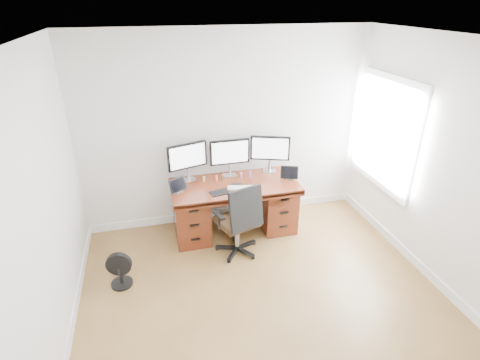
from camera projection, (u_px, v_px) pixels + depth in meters
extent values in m
plane|color=brown|center=(276.00, 327.00, 3.79)|extent=(4.50, 4.50, 0.00)
cube|color=silver|center=(227.00, 131.00, 5.15)|extent=(4.00, 0.10, 2.70)
cube|color=silver|center=(477.00, 187.00, 3.63)|extent=(0.10, 4.50, 2.70)
cube|color=white|center=(385.00, 133.00, 4.91)|extent=(0.04, 1.30, 1.50)
cube|color=white|center=(384.00, 133.00, 4.91)|extent=(0.01, 1.15, 1.35)
cube|color=#5A2212|center=(235.00, 185.00, 5.03)|extent=(1.70, 0.80, 0.05)
cube|color=#5A2212|center=(191.00, 214.00, 5.09)|extent=(0.45, 0.70, 0.70)
cube|color=#5A2212|center=(275.00, 203.00, 5.36)|extent=(0.45, 0.70, 0.70)
cube|color=#45190C|center=(230.00, 190.00, 5.39)|extent=(0.74, 0.03, 0.40)
cylinder|color=black|center=(237.00, 248.00, 4.92)|extent=(0.67, 0.67, 0.08)
cylinder|color=silver|center=(237.00, 234.00, 4.81)|extent=(0.06, 0.06, 0.38)
cube|color=#341F0F|center=(237.00, 221.00, 4.73)|extent=(0.57, 0.55, 0.07)
cube|color=black|center=(246.00, 209.00, 4.44)|extent=(0.43, 0.18, 0.52)
cube|color=black|center=(219.00, 215.00, 4.53)|extent=(0.12, 0.24, 0.03)
cube|color=black|center=(254.00, 204.00, 4.78)|extent=(0.12, 0.24, 0.03)
cylinder|color=black|center=(122.00, 283.00, 4.35)|extent=(0.25, 0.25, 0.03)
cylinder|color=black|center=(121.00, 275.00, 4.29)|extent=(0.04, 0.04, 0.21)
cylinder|color=black|center=(119.00, 265.00, 4.23)|extent=(0.30, 0.12, 0.29)
cube|color=silver|center=(189.00, 180.00, 5.13)|extent=(0.21, 0.19, 0.01)
cylinder|color=silver|center=(188.00, 174.00, 5.09)|extent=(0.04, 0.04, 0.18)
cube|color=black|center=(187.00, 156.00, 4.97)|extent=(0.54, 0.19, 0.35)
cube|color=white|center=(188.00, 156.00, 4.96)|extent=(0.48, 0.15, 0.30)
cube|color=silver|center=(230.00, 175.00, 5.26)|extent=(0.18, 0.14, 0.01)
cylinder|color=silver|center=(230.00, 170.00, 5.22)|extent=(0.04, 0.04, 0.18)
cube|color=black|center=(230.00, 152.00, 5.10)|extent=(0.55, 0.04, 0.35)
cube|color=white|center=(230.00, 152.00, 5.08)|extent=(0.50, 0.01, 0.30)
cube|color=silver|center=(269.00, 171.00, 5.38)|extent=(0.22, 0.19, 0.01)
cylinder|color=silver|center=(269.00, 165.00, 5.35)|extent=(0.04, 0.04, 0.18)
cube|color=black|center=(270.00, 148.00, 5.23)|extent=(0.53, 0.22, 0.35)
cube|color=white|center=(270.00, 149.00, 5.21)|extent=(0.47, 0.17, 0.30)
cube|color=silver|center=(179.00, 192.00, 4.81)|extent=(0.13, 0.12, 0.01)
cube|color=black|center=(178.00, 185.00, 4.77)|extent=(0.24, 0.18, 0.17)
cube|color=silver|center=(289.00, 179.00, 5.15)|extent=(0.12, 0.11, 0.01)
cube|color=black|center=(290.00, 173.00, 5.10)|extent=(0.25, 0.15, 0.17)
cube|color=white|center=(238.00, 188.00, 4.90)|extent=(0.28, 0.17, 0.01)
cube|color=silver|center=(253.00, 188.00, 4.91)|extent=(0.16, 0.16, 0.01)
cube|color=black|center=(220.00, 192.00, 4.79)|extent=(0.27, 0.20, 0.01)
cube|color=black|center=(237.00, 184.00, 5.00)|extent=(0.15, 0.09, 0.01)
cylinder|color=#D0CE65|center=(204.00, 180.00, 5.05)|extent=(0.03, 0.03, 0.06)
sphere|color=#D0CE65|center=(204.00, 177.00, 5.04)|extent=(0.04, 0.04, 0.04)
cylinder|color=#FF7844|center=(217.00, 179.00, 5.09)|extent=(0.03, 0.03, 0.06)
sphere|color=#FF7844|center=(217.00, 176.00, 5.07)|extent=(0.04, 0.04, 0.04)
cylinder|color=brown|center=(222.00, 178.00, 5.11)|extent=(0.03, 0.03, 0.06)
sphere|color=brown|center=(222.00, 175.00, 5.09)|extent=(0.04, 0.04, 0.04)
cylinder|color=#E06197|center=(241.00, 176.00, 5.17)|extent=(0.03, 0.03, 0.06)
sphere|color=#E06197|center=(241.00, 173.00, 5.15)|extent=(0.04, 0.04, 0.04)
cylinder|color=#9F5DE4|center=(250.00, 175.00, 5.20)|extent=(0.03, 0.03, 0.06)
sphere|color=#9F5DE4|center=(250.00, 172.00, 5.18)|extent=(0.04, 0.04, 0.04)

